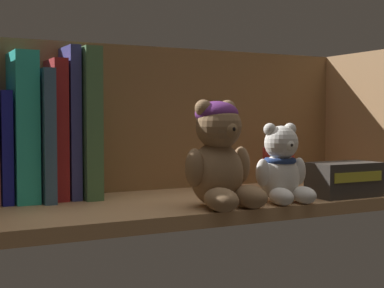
{
  "coord_description": "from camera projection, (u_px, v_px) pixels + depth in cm",
  "views": [
    {
      "loc": [
        -43.16,
        -79.82,
        15.05
      ],
      "look_at": [
        -1.86,
        0.0,
        10.74
      ],
      "focal_mm": 53.28,
      "sensor_mm": 36.0,
      "label": 1
    }
  ],
  "objects": [
    {
      "name": "shelf_back_panel",
      "position": [
        166.0,
        124.0,
        1.03
      ],
      "size": [
        75.46,
        1.2,
        27.48
      ],
      "primitive_type": "cube",
      "color": "olive",
      "rests_on": "ground"
    },
    {
      "name": "book_2",
      "position": [
        2.0,
        147.0,
        0.87
      ],
      "size": [
        1.64,
        10.28,
        16.9
      ],
      "primitive_type": "cube",
      "color": "#1A1F9E",
      "rests_on": "shelf_board"
    },
    {
      "name": "book_5",
      "position": [
        55.0,
        130.0,
        0.9
      ],
      "size": [
        2.16,
        9.62,
        21.98
      ],
      "primitive_type": "cube",
      "color": "#B02525",
      "rests_on": "shelf_board"
    },
    {
      "name": "small_product_box",
      "position": [
        344.0,
        179.0,
        0.93
      ],
      "size": [
        11.5,
        6.55,
        5.6
      ],
      "color": "#38332D",
      "rests_on": "shelf_board"
    },
    {
      "name": "pillar_candle",
      "position": [
        278.0,
        168.0,
        1.03
      ],
      "size": [
        5.73,
        5.73,
        7.53
      ],
      "primitive_type": "cylinder",
      "color": "#C63833",
      "rests_on": "shelf_board"
    },
    {
      "name": "shelf_board",
      "position": [
        202.0,
        204.0,
        0.91
      ],
      "size": [
        73.06,
        26.48,
        2.0
      ],
      "primitive_type": "cube",
      "color": "tan",
      "rests_on": "ground"
    },
    {
      "name": "book_7",
      "position": [
        84.0,
        123.0,
        0.93
      ],
      "size": [
        2.67,
        12.45,
        23.92
      ],
      "primitive_type": "cube",
      "color": "#4E7E4D",
      "rests_on": "shelf_board"
    },
    {
      "name": "shelf_side_panel_right",
      "position": [
        375.0,
        124.0,
        1.08
      ],
      "size": [
        1.6,
        28.88,
        27.48
      ],
      "primitive_type": "cube",
      "color": "tan",
      "rests_on": "ground"
    },
    {
      "name": "book_4",
      "position": [
        40.0,
        135.0,
        0.89
      ],
      "size": [
        1.76,
        14.02,
        20.24
      ],
      "primitive_type": "cube",
      "color": "#3F6587",
      "rests_on": "shelf_board"
    },
    {
      "name": "book_3",
      "position": [
        21.0,
        127.0,
        0.88
      ],
      "size": [
        3.46,
        11.49,
        22.83
      ],
      "primitive_type": "cube",
      "color": "#30D0BD",
      "rests_on": "shelf_board"
    },
    {
      "name": "book_6",
      "position": [
        68.0,
        123.0,
        0.91
      ],
      "size": [
        1.67,
        9.64,
        24.1
      ],
      "primitive_type": "cube",
      "color": "#414595",
      "rests_on": "shelf_board"
    },
    {
      "name": "teddy_bear_larger",
      "position": [
        220.0,
        156.0,
        0.82
      ],
      "size": [
        11.47,
        11.82,
        15.52
      ],
      "color": "#93704C",
      "rests_on": "shelf_board"
    },
    {
      "name": "teddy_bear_smaller",
      "position": [
        282.0,
        168.0,
        0.87
      ],
      "size": [
        8.82,
        8.95,
        12.1
      ],
      "color": "white",
      "rests_on": "shelf_board"
    }
  ]
}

